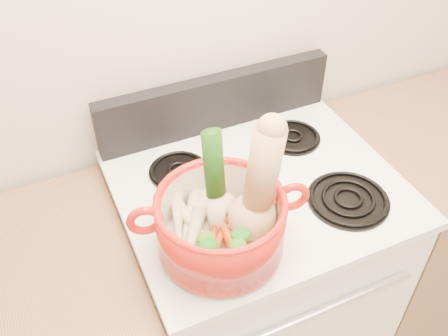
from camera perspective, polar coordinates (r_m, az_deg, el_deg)
name	(u,v)px	position (r m, az deg, el deg)	size (l,w,h in m)	color
wall_back	(208,17)	(1.48, -1.81, 16.84)	(3.50, 0.02, 2.60)	beige
stove_body	(253,285)	(1.79, 3.28, -13.24)	(0.76, 0.65, 0.92)	white
cooktop	(259,188)	(1.43, 4.01, -2.26)	(0.78, 0.67, 0.03)	silver
control_backsplash	(216,103)	(1.57, -0.89, 7.49)	(0.76, 0.05, 0.18)	black
oven_handle	(316,314)	(1.37, 10.50, -16.04)	(0.02, 0.02, 0.60)	silver
burner_front_left	(221,244)	(1.25, -0.34, -8.64)	(0.22, 0.22, 0.02)	black
burner_front_right	(348,199)	(1.40, 14.03, -3.42)	(0.22, 0.22, 0.02)	black
burner_back_left	(179,170)	(1.45, -5.20, -0.22)	(0.17, 0.17, 0.02)	black
burner_back_right	(293,136)	(1.58, 7.85, 3.61)	(0.17, 0.17, 0.02)	black
dutch_oven	(221,223)	(1.18, -0.40, -6.36)	(0.31, 0.31, 0.15)	red
pot_handle_left	(145,221)	(1.13, -9.03, -5.96)	(0.09, 0.09, 0.02)	red
pot_handle_right	(292,197)	(1.18, 7.81, -3.28)	(0.09, 0.09, 0.02)	red
squash	(257,186)	(1.12, 3.74, -2.01)	(0.13, 0.13, 0.31)	tan
leek	(216,186)	(1.11, -0.95, -2.10)	(0.05, 0.05, 0.31)	white
ginger	(217,207)	(1.25, -0.80, -4.49)	(0.09, 0.06, 0.05)	#D3B582
parsnip_0	(188,224)	(1.22, -4.12, -6.40)	(0.04, 0.04, 0.20)	beige
parsnip_1	(194,224)	(1.21, -3.40, -6.42)	(0.04, 0.04, 0.19)	beige
parsnip_2	(192,221)	(1.20, -3.69, -6.11)	(0.04, 0.04, 0.19)	beige
parsnip_3	(192,239)	(1.16, -3.70, -8.11)	(0.04, 0.04, 0.17)	beige
parsnip_4	(177,211)	(1.21, -5.34, -4.94)	(0.04, 0.04, 0.22)	beige
carrot_0	(220,254)	(1.16, -0.51, -9.83)	(0.03, 0.03, 0.15)	#CF570A
carrot_1	(218,241)	(1.17, -0.66, -8.36)	(0.03, 0.03, 0.15)	#C74009
carrot_2	(225,231)	(1.19, 0.10, -7.17)	(0.03, 0.03, 0.18)	#CB4A0A
carrot_3	(211,250)	(1.14, -1.48, -9.32)	(0.03, 0.03, 0.15)	red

